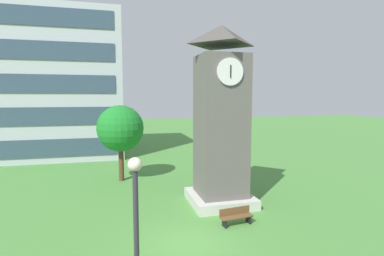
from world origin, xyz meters
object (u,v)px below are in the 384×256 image
(park_bench, at_px, (236,216))
(tree_by_building, at_px, (120,129))
(clock_tower, at_px, (221,126))
(street_lamp, at_px, (136,231))

(park_bench, relative_size, tree_by_building, 0.30)
(clock_tower, distance_m, park_bench, 5.54)
(clock_tower, height_order, street_lamp, clock_tower)
(clock_tower, xyz_separation_m, tree_by_building, (-5.97, 6.81, -0.74))
(clock_tower, bearing_deg, tree_by_building, 131.24)
(street_lamp, relative_size, tree_by_building, 0.86)
(tree_by_building, bearing_deg, park_bench, -60.49)
(park_bench, distance_m, street_lamp, 9.11)
(park_bench, relative_size, street_lamp, 0.35)
(clock_tower, relative_size, tree_by_building, 1.81)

